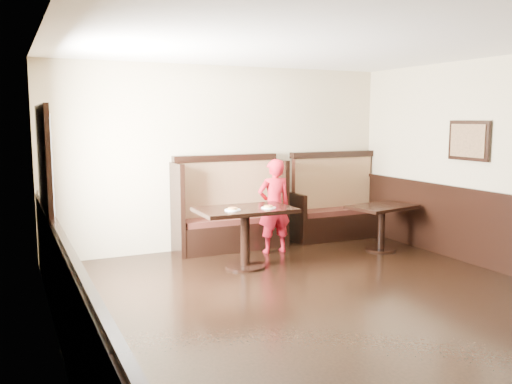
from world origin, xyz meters
TOP-DOWN VIEW (x-y plane):
  - ground at (0.00, 0.00)m, footprint 7.00×7.00m
  - room_shell at (-0.30, 0.28)m, footprint 7.00×7.00m
  - booth_main at (0.00, 3.30)m, footprint 1.75×0.72m
  - booth_neighbor at (1.95, 3.29)m, footprint 1.65×0.72m
  - table_main at (-0.21, 2.21)m, footprint 1.28×0.81m
  - table_neighbor at (2.07, 2.23)m, footprint 1.10×0.83m
  - child at (0.52, 2.79)m, footprint 0.53×0.37m
  - pizza_plate_left at (-0.44, 2.11)m, footprint 0.21×0.21m
  - pizza_plate_right at (0.07, 2.07)m, footprint 0.20×0.20m

SIDE VIEW (x-z plane):
  - ground at x=0.00m, z-range 0.00..0.00m
  - booth_neighbor at x=1.95m, z-range -0.24..1.21m
  - table_neighbor at x=2.07m, z-range 0.17..0.86m
  - booth_main at x=0.00m, z-range -0.20..1.25m
  - table_main at x=-0.21m, z-range 0.22..1.03m
  - room_shell at x=-0.30m, z-range -2.83..4.17m
  - child at x=0.52m, z-range 0.00..1.41m
  - pizza_plate_right at x=0.07m, z-range 0.81..0.85m
  - pizza_plate_left at x=-0.44m, z-range 0.81..0.85m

